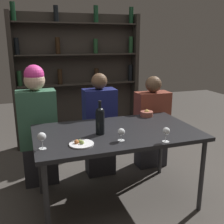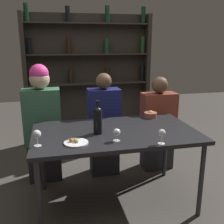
{
  "view_description": "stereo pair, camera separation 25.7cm",
  "coord_description": "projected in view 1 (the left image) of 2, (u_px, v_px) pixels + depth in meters",
  "views": [
    {
      "loc": [
        -0.8,
        -2.22,
        1.58
      ],
      "look_at": [
        0.0,
        0.14,
        0.91
      ],
      "focal_mm": 42.0,
      "sensor_mm": 36.0,
      "label": 1
    },
    {
      "loc": [
        -0.55,
        -2.29,
        1.58
      ],
      "look_at": [
        0.0,
        0.14,
        0.91
      ],
      "focal_mm": 42.0,
      "sensor_mm": 36.0,
      "label": 2
    }
  ],
  "objects": [
    {
      "name": "snack_bowl",
      "position": [
        147.0,
        114.0,
        2.96
      ],
      "size": [
        0.14,
        0.14,
        0.08
      ],
      "color": "#995142",
      "rests_on": "dining_table"
    },
    {
      "name": "wine_rack_wall",
      "position": [
        78.0,
        75.0,
        4.05
      ],
      "size": [
        1.94,
        0.21,
        2.09
      ],
      "color": "#28231E",
      "rests_on": "ground_plane"
    },
    {
      "name": "seated_person_right",
      "position": [
        152.0,
        125.0,
        3.34
      ],
      "size": [
        0.42,
        0.22,
        1.17
      ],
      "color": "#26262B",
      "rests_on": "ground_plane"
    },
    {
      "name": "wine_glass_1",
      "position": [
        42.0,
        137.0,
        2.04
      ],
      "size": [
        0.07,
        0.07,
        0.14
      ],
      "color": "silver",
      "rests_on": "dining_table"
    },
    {
      "name": "seated_person_center",
      "position": [
        100.0,
        128.0,
        3.12
      ],
      "size": [
        0.37,
        0.22,
        1.24
      ],
      "color": "#26262B",
      "rests_on": "ground_plane"
    },
    {
      "name": "wine_bottle",
      "position": [
        100.0,
        119.0,
        2.37
      ],
      "size": [
        0.08,
        0.08,
        0.31
      ],
      "color": "black",
      "rests_on": "dining_table"
    },
    {
      "name": "wine_glass_2",
      "position": [
        121.0,
        132.0,
        2.22
      ],
      "size": [
        0.06,
        0.06,
        0.11
      ],
      "color": "silver",
      "rests_on": "dining_table"
    },
    {
      "name": "seated_person_left",
      "position": [
        38.0,
        128.0,
        2.88
      ],
      "size": [
        0.41,
        0.22,
        1.35
      ],
      "color": "#26262B",
      "rests_on": "ground_plane"
    },
    {
      "name": "wine_glass_0",
      "position": [
        166.0,
        132.0,
        2.19
      ],
      "size": [
        0.06,
        0.06,
        0.13
      ],
      "color": "silver",
      "rests_on": "dining_table"
    },
    {
      "name": "food_plate_0",
      "position": [
        81.0,
        143.0,
        2.15
      ],
      "size": [
        0.2,
        0.2,
        0.04
      ],
      "color": "white",
      "rests_on": "dining_table"
    },
    {
      "name": "ground_plane",
      "position": [
        116.0,
        201.0,
        2.69
      ],
      "size": [
        10.0,
        10.0,
        0.0
      ],
      "primitive_type": "plane",
      "color": "#47423D"
    },
    {
      "name": "dining_table",
      "position": [
        117.0,
        136.0,
        2.5
      ],
      "size": [
        1.54,
        0.9,
        0.76
      ],
      "color": "black",
      "rests_on": "ground_plane"
    }
  ]
}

